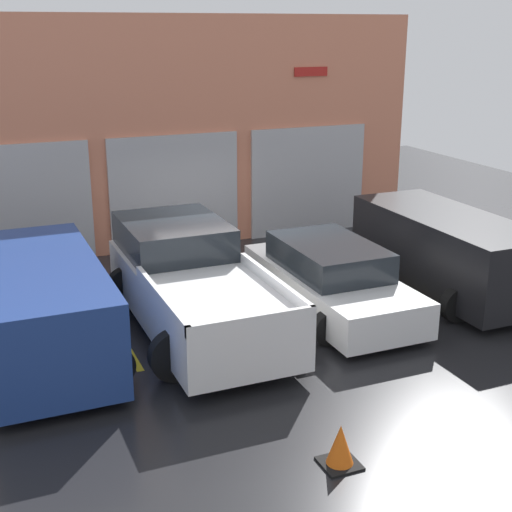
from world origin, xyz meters
TOP-DOWN VIEW (x-y plane):
  - ground_plane at (0.00, 0.00)m, footprint 28.00×28.00m
  - shophouse_building at (-0.01, 3.28)m, footprint 12.28×0.68m
  - pickup_truck at (-1.32, -1.78)m, footprint 2.59×5.11m
  - sedan_white at (1.32, -2.03)m, footprint 2.13×4.36m
  - sedan_side at (-3.96, -2.05)m, footprint 2.33×4.51m
  - van_right at (3.96, -2.05)m, footprint 2.20×4.47m
  - parking_stripe_left at (-2.64, -2.06)m, footprint 0.12×2.20m
  - parking_stripe_centre at (0.00, -2.06)m, footprint 0.12×2.20m
  - parking_stripe_right at (2.64, -2.06)m, footprint 0.12×2.20m
  - parking_stripe_far_right at (5.28, -2.06)m, footprint 0.12×2.20m
  - traffic_cone at (-0.99, -6.57)m, footprint 0.47×0.47m

SIDE VIEW (x-z plane):
  - ground_plane at x=0.00m, z-range 0.00..0.00m
  - parking_stripe_left at x=-2.64m, z-range 0.00..0.01m
  - parking_stripe_centre at x=0.00m, z-range 0.00..0.01m
  - parking_stripe_right at x=2.64m, z-range 0.00..0.01m
  - parking_stripe_far_right at x=5.28m, z-range 0.00..0.01m
  - traffic_cone at x=-0.99m, z-range -0.02..0.53m
  - sedan_white at x=1.32m, z-range -0.05..1.27m
  - pickup_truck at x=-1.32m, z-range -0.04..1.66m
  - van_right at x=3.96m, z-range 0.07..1.67m
  - sedan_side at x=-3.96m, z-range 0.07..1.68m
  - shophouse_building at x=-0.01m, z-range -0.07..5.39m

